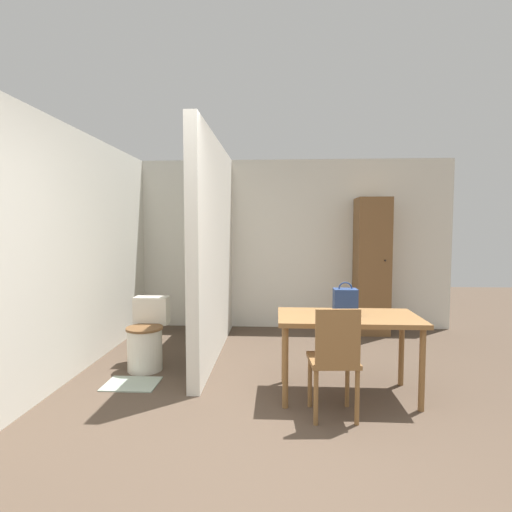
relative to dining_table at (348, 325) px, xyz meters
name	(u,v)px	position (x,y,z in m)	size (l,w,h in m)	color
ground_plane	(277,477)	(-0.62, -1.21, -0.64)	(16.00, 16.00, 0.00)	#4C3D30
wall_back	(278,244)	(-0.62, 2.50, 0.61)	(5.07, 0.12, 2.50)	silver
wall_left	(81,251)	(-2.72, 0.62, 0.61)	(0.12, 4.66, 2.50)	silver
partition_wall	(215,249)	(-1.37, 1.17, 0.61)	(0.12, 2.54, 2.50)	silver
dining_table	(348,325)	(0.00, 0.00, 0.00)	(1.23, 0.66, 0.73)	brown
wooden_chair	(335,358)	(-0.18, -0.45, -0.15)	(0.40, 0.40, 0.89)	brown
toilet	(147,338)	(-2.01, 0.60, -0.32)	(0.38, 0.53, 0.74)	silver
handbag	(345,302)	(-0.03, -0.05, 0.21)	(0.20, 0.14, 0.30)	navy
wooden_cabinet	(372,266)	(0.71, 2.20, 0.32)	(0.45, 0.48, 1.92)	brown
bath_mat	(132,384)	(-2.01, 0.14, -0.64)	(0.50, 0.37, 0.01)	#99A899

